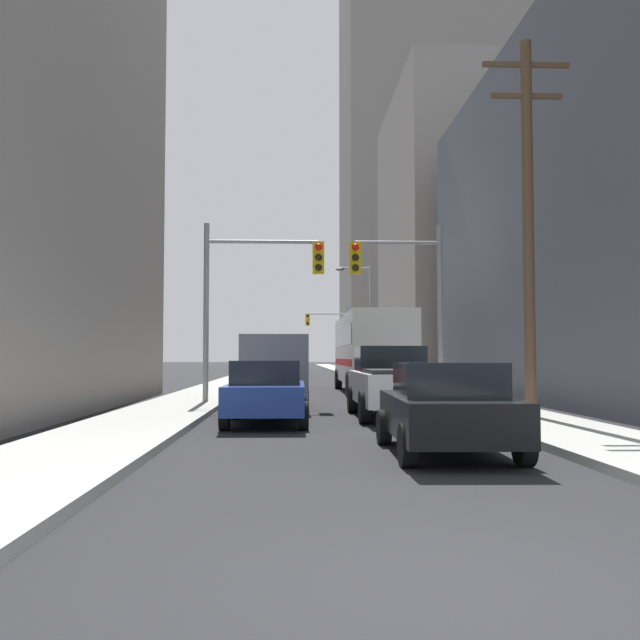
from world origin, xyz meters
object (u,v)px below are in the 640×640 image
object	(u,v)px
pickup_truck_white	(394,382)
sedan_black	(447,408)
cargo_van_grey	(274,367)
traffic_signal_near_left	(258,282)
traffic_signal_near_right	(401,284)
traffic_signal_far_right	(329,329)
sedan_maroon	(283,373)
city_bus	(371,349)
sedan_silver	(284,369)
sedan_blue	(266,392)

from	to	relation	value
pickup_truck_white	sedan_black	size ratio (longest dim) A/B	1.27
cargo_van_grey	traffic_signal_near_left	bearing A→B (deg)	141.52
traffic_signal_near_right	traffic_signal_far_right	xyz separation A→B (m)	(-0.33, 40.13, 0.04)
sedan_maroon	traffic_signal_near_left	distance (m)	14.08
city_bus	cargo_van_grey	bearing A→B (deg)	-115.39
sedan_silver	city_bus	bearing A→B (deg)	-77.44
sedan_blue	traffic_signal_far_right	xyz separation A→B (m)	(3.89, 46.57, 3.27)
sedan_blue	traffic_signal_near_right	bearing A→B (deg)	56.76
sedan_black	sedan_silver	distance (m)	37.98
city_bus	sedan_black	world-z (taller)	city_bus
sedan_maroon	cargo_van_grey	bearing A→B (deg)	-90.44
city_bus	cargo_van_grey	world-z (taller)	city_bus
cargo_van_grey	sedan_black	xyz separation A→B (m)	(3.13, -11.38, -0.52)
city_bus	sedan_silver	bearing A→B (deg)	102.56
city_bus	pickup_truck_white	bearing A→B (deg)	-93.46
sedan_silver	cargo_van_grey	bearing A→B (deg)	-90.12
sedan_blue	traffic_signal_near_right	size ratio (longest dim) A/B	0.70
sedan_maroon	traffic_signal_far_right	bearing A→B (deg)	81.92
sedan_silver	traffic_signal_near_left	bearing A→B (deg)	-91.33
city_bus	cargo_van_grey	xyz separation A→B (m)	(-4.05, -8.54, -0.64)
sedan_maroon	city_bus	bearing A→B (deg)	-54.69
pickup_truck_white	traffic_signal_near_left	distance (m)	6.70
cargo_van_grey	traffic_signal_near_left	size ratio (longest dim) A/B	0.88
sedan_silver	traffic_signal_near_left	distance (m)	26.25
cargo_van_grey	traffic_signal_far_right	distance (m)	40.84
city_bus	traffic_signal_near_right	xyz separation A→B (m)	(0.14, -8.10, 2.08)
pickup_truck_white	traffic_signal_near_right	bearing A→B (deg)	78.72
pickup_truck_white	sedan_silver	bearing A→B (deg)	96.04
pickup_truck_white	traffic_signal_far_right	distance (m)	44.77
sedan_blue	sedan_maroon	world-z (taller)	same
cargo_van_grey	traffic_signal_near_right	world-z (taller)	traffic_signal_near_right
cargo_van_grey	traffic_signal_near_left	xyz separation A→B (m)	(-0.55, 0.44, 2.76)
traffic_signal_near_left	traffic_signal_far_right	bearing A→B (deg)	83.73
sedan_silver	sedan_blue	bearing A→B (deg)	-90.16
sedan_black	traffic_signal_near_left	xyz separation A→B (m)	(-3.68, 11.82, 3.28)
pickup_truck_white	cargo_van_grey	size ratio (longest dim) A/B	1.03
city_bus	traffic_signal_near_left	world-z (taller)	traffic_signal_near_left
sedan_maroon	sedan_black	bearing A→B (deg)	-83.24
sedan_blue	pickup_truck_white	bearing A→B (deg)	30.01
traffic_signal_near_left	traffic_signal_far_right	xyz separation A→B (m)	(4.41, 40.13, -0.01)
sedan_black	sedan_blue	xyz separation A→B (m)	(-3.16, 5.37, 0.00)
city_bus	sedan_black	size ratio (longest dim) A/B	2.71
cargo_van_grey	traffic_signal_near_right	xyz separation A→B (m)	(4.19, 0.44, 2.72)
sedan_silver	traffic_signal_far_right	world-z (taller)	traffic_signal_far_right
sedan_maroon	sedan_silver	size ratio (longest dim) A/B	1.00
traffic_signal_near_right	pickup_truck_white	bearing A→B (deg)	-101.28
traffic_signal_far_right	sedan_maroon	bearing A→B (deg)	-98.08
city_bus	traffic_signal_far_right	distance (m)	32.10
pickup_truck_white	traffic_signal_far_right	size ratio (longest dim) A/B	0.90
pickup_truck_white	sedan_maroon	xyz separation A→B (m)	(-3.18, 18.20, -0.16)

